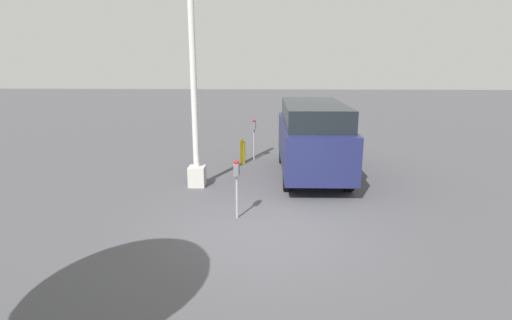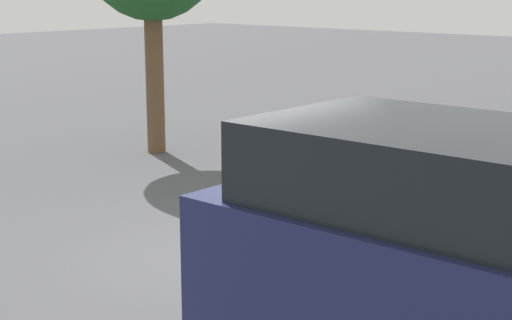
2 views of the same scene
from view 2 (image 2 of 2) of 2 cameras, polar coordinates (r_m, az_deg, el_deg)
The scene contains 2 objects.
ground_plane at distance 8.89m, azimuth -1.80°, elevation -7.57°, with size 80.00×80.00×0.00m, color #4C4C51.
parking_meter_near at distance 8.62m, azimuth 3.68°, elevation -1.54°, with size 0.21×0.12×1.30m.
Camera 2 is at (5.74, -6.05, 3.07)m, focal length 55.00 mm.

